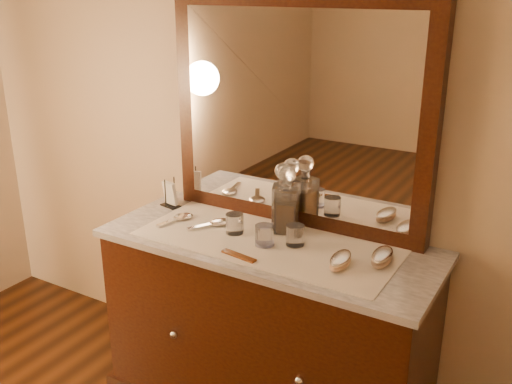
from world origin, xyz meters
TOP-DOWN VIEW (x-y plane):
  - dresser_cabinet at (0.00, 1.96)m, footprint 1.40×0.55m
  - knob_left at (-0.30, 1.67)m, footprint 0.04×0.04m
  - knob_right at (0.30, 1.67)m, footprint 0.04×0.04m
  - marble_top at (0.00, 1.96)m, footprint 1.44×0.59m
  - mirror_frame at (0.00, 2.20)m, footprint 1.20×0.08m
  - mirror_glass at (0.00, 2.17)m, footprint 1.06×0.01m
  - lace_runner at (0.00, 1.94)m, footprint 1.10×0.45m
  - pin_dish at (0.01, 1.91)m, footprint 0.09×0.09m
  - comb at (-0.02, 1.76)m, footprint 0.16×0.05m
  - napkin_rack at (-0.61, 2.06)m, footprint 0.10×0.07m
  - decanter_left at (-0.02, 2.12)m, footprint 0.12×0.12m
  - decanter_right at (0.02, 2.07)m, footprint 0.11×0.11m
  - brush_near at (0.35, 1.89)m, footprint 0.08×0.17m
  - brush_far at (0.48, 2.00)m, footprint 0.09×0.17m
  - hand_mirror_outer at (-0.46, 1.95)m, footprint 0.10×0.20m
  - hand_mirror_inner at (-0.28, 1.98)m, footprint 0.15×0.21m
  - tumblers at (-0.01, 1.94)m, footprint 0.36×0.14m

SIDE VIEW (x-z plane):
  - dresser_cabinet at x=0.00m, z-range 0.00..0.82m
  - knob_left at x=-0.30m, z-range 0.43..0.47m
  - knob_right at x=0.30m, z-range 0.43..0.47m
  - marble_top at x=0.00m, z-range 0.82..0.85m
  - lace_runner at x=0.00m, z-range 0.85..0.85m
  - comb at x=-0.02m, z-range 0.85..0.86m
  - pin_dish at x=0.01m, z-range 0.85..0.87m
  - hand_mirror_outer at x=-0.46m, z-range 0.85..0.87m
  - hand_mirror_inner at x=-0.28m, z-range 0.85..0.87m
  - brush_near at x=0.35m, z-range 0.85..0.90m
  - brush_far at x=0.48m, z-range 0.85..0.90m
  - tumblers at x=-0.01m, z-range 0.85..0.94m
  - napkin_rack at x=-0.61m, z-range 0.84..0.98m
  - decanter_left at x=-0.02m, z-range 0.82..1.11m
  - decanter_right at x=0.02m, z-range 0.82..1.12m
  - mirror_frame at x=0.00m, z-range 0.85..1.85m
  - mirror_glass at x=0.00m, z-range 0.92..1.78m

